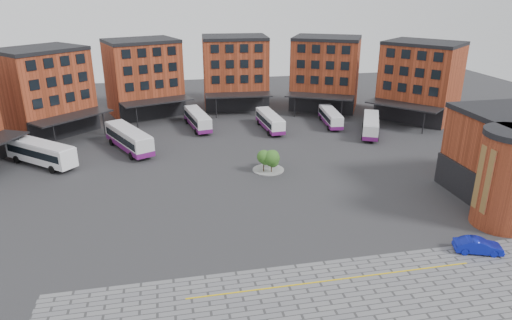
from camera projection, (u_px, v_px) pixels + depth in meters
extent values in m
plane|color=#28282B|center=(275.00, 210.00, 52.47)|extent=(160.00, 160.00, 0.00)
cube|color=gold|center=(335.00, 280.00, 40.03)|extent=(26.00, 0.15, 0.02)
cylinder|color=black|center=(21.00, 149.00, 65.98)|extent=(0.20, 0.20, 4.00)
cube|color=#973B21|center=(45.00, 93.00, 77.87)|extent=(16.35, 16.13, 14.00)
cube|color=black|center=(66.00, 126.00, 76.97)|extent=(10.00, 9.07, 4.00)
cube|color=black|center=(38.00, 49.00, 75.25)|extent=(16.55, 16.35, 0.60)
cube|color=black|center=(60.00, 84.00, 74.28)|extent=(8.60, 7.77, 8.00)
cube|color=black|center=(72.00, 117.00, 74.95)|extent=(12.61, 11.97, 0.25)
cylinder|color=black|center=(55.00, 137.00, 71.26)|extent=(0.20, 0.20, 4.00)
cylinder|color=black|center=(104.00, 124.00, 78.08)|extent=(0.20, 0.20, 4.00)
cube|color=#973B21|center=(144.00, 79.00, 89.57)|extent=(15.55, 13.69, 14.00)
cube|color=black|center=(154.00, 109.00, 87.47)|extent=(12.45, 4.71, 4.00)
cube|color=black|center=(140.00, 41.00, 86.95)|extent=(15.65, 13.97, 0.60)
cube|color=black|center=(151.00, 71.00, 84.72)|extent=(10.87, 3.87, 8.00)
cube|color=black|center=(157.00, 101.00, 84.86)|extent=(13.72, 8.39, 0.25)
cylinder|color=black|center=(137.00, 117.00, 81.98)|extent=(0.20, 0.20, 4.00)
cylinder|color=black|center=(184.00, 111.00, 86.29)|extent=(0.20, 0.20, 4.00)
cube|color=#973B21|center=(235.00, 73.00, 95.27)|extent=(13.67, 10.88, 14.00)
cube|color=black|center=(238.00, 102.00, 92.58)|extent=(13.00, 1.41, 4.00)
cube|color=black|center=(234.00, 37.00, 92.65)|extent=(13.69, 11.18, 0.60)
cube|color=black|center=(237.00, 67.00, 89.81)|extent=(11.42, 0.95, 8.00)
cube|color=black|center=(239.00, 95.00, 89.69)|extent=(13.28, 5.30, 0.25)
cylinder|color=black|center=(216.00, 108.00, 88.19)|extent=(0.20, 0.20, 4.00)
cylinder|color=black|center=(263.00, 106.00, 89.30)|extent=(0.20, 0.20, 4.00)
cube|color=#973B21|center=(325.00, 74.00, 94.06)|extent=(16.12, 14.81, 14.00)
cube|color=black|center=(321.00, 103.00, 91.49)|extent=(11.81, 6.35, 4.00)
cube|color=black|center=(327.00, 38.00, 91.43)|extent=(16.26, 15.08, 0.60)
cube|color=black|center=(322.00, 68.00, 88.72)|extent=(10.26, 5.33, 8.00)
cube|color=black|center=(320.00, 96.00, 88.66)|extent=(13.58, 9.82, 0.25)
cylinder|color=black|center=(295.00, 107.00, 88.89)|extent=(0.20, 0.20, 4.00)
cylinder|color=black|center=(342.00, 110.00, 86.62)|extent=(0.20, 0.20, 4.00)
cube|color=#973B21|center=(420.00, 83.00, 86.12)|extent=(16.02, 16.39, 14.00)
cube|color=black|center=(407.00, 113.00, 84.37)|extent=(8.74, 10.28, 4.00)
cube|color=black|center=(425.00, 43.00, 83.50)|extent=(16.25, 16.58, 0.60)
cube|color=black|center=(411.00, 75.00, 81.64)|extent=(7.47, 8.86, 8.00)
cube|color=black|center=(403.00, 105.00, 81.94)|extent=(11.73, 12.79, 0.25)
cylinder|color=black|center=(374.00, 114.00, 83.98)|extent=(0.20, 0.20, 4.00)
cylinder|color=black|center=(424.00, 123.00, 78.70)|extent=(0.20, 0.20, 4.00)
cube|color=black|center=(466.00, 185.00, 54.19)|extent=(0.40, 12.00, 4.00)
cylinder|color=#973B21|center=(507.00, 182.00, 47.64)|extent=(6.00, 6.00, 10.00)
cube|color=red|center=(483.00, 180.00, 46.92)|extent=(0.12, 2.20, 7.00)
cylinder|color=gray|center=(268.00, 170.00, 63.79)|extent=(4.40, 4.40, 0.12)
cylinder|color=#332114|center=(264.00, 167.00, 62.82)|extent=(0.14, 0.14, 1.63)
sphere|color=#27551C|center=(264.00, 157.00, 62.30)|extent=(1.87, 1.87, 1.87)
sphere|color=#27551C|center=(265.00, 160.00, 62.37)|extent=(1.31, 1.31, 1.31)
cylinder|color=#332114|center=(273.00, 164.00, 64.27)|extent=(0.14, 0.14, 1.33)
sphere|color=#27551C|center=(273.00, 156.00, 63.84)|extent=(1.67, 1.67, 1.67)
sphere|color=#27551C|center=(275.00, 159.00, 63.89)|extent=(1.17, 1.17, 1.17)
cylinder|color=#332114|center=(271.00, 168.00, 62.66)|extent=(0.14, 0.14, 1.54)
sphere|color=#27551C|center=(272.00, 158.00, 62.16)|extent=(2.26, 2.26, 2.26)
sphere|color=#27551C|center=(273.00, 162.00, 62.23)|extent=(1.58, 1.58, 1.58)
cube|color=white|center=(41.00, 152.00, 64.95)|extent=(10.95, 10.10, 2.71)
cube|color=black|center=(40.00, 151.00, 64.88)|extent=(10.26, 9.51, 1.05)
cube|color=silver|center=(39.00, 143.00, 64.44)|extent=(10.51, 9.70, 0.13)
cube|color=black|center=(14.00, 144.00, 67.63)|extent=(1.64, 1.84, 1.22)
cylinder|color=black|center=(17.00, 160.00, 66.14)|extent=(1.05, 0.98, 1.11)
cylinder|color=black|center=(34.00, 154.00, 68.38)|extent=(1.05, 0.98, 1.11)
cylinder|color=black|center=(52.00, 170.00, 62.53)|extent=(1.05, 0.98, 1.11)
cylinder|color=black|center=(69.00, 163.00, 64.76)|extent=(1.05, 0.98, 1.11)
cube|color=silver|center=(129.00, 138.00, 70.69)|extent=(7.93, 12.53, 2.79)
cube|color=black|center=(129.00, 137.00, 70.61)|extent=(7.56, 11.65, 1.08)
cube|color=silver|center=(128.00, 129.00, 70.16)|extent=(7.61, 12.03, 0.14)
cube|color=black|center=(114.00, 127.00, 75.19)|extent=(2.24, 1.14, 1.25)
cube|color=#621663|center=(129.00, 144.00, 71.04)|extent=(7.98, 12.58, 0.80)
cylinder|color=black|center=(111.00, 142.00, 73.40)|extent=(0.80, 1.17, 1.14)
cylinder|color=black|center=(128.00, 139.00, 74.99)|extent=(0.80, 1.17, 1.14)
cylinder|color=black|center=(131.00, 156.00, 67.42)|extent=(0.80, 1.17, 1.14)
cylinder|color=black|center=(149.00, 152.00, 69.01)|extent=(0.80, 1.17, 1.14)
cube|color=silver|center=(197.00, 119.00, 81.87)|extent=(4.22, 11.13, 2.42)
cube|color=black|center=(197.00, 118.00, 81.80)|extent=(4.14, 10.28, 0.94)
cube|color=silver|center=(197.00, 112.00, 81.41)|extent=(4.05, 10.68, 0.12)
cube|color=black|center=(191.00, 110.00, 86.44)|extent=(2.09, 0.46, 1.09)
cube|color=#621663|center=(198.00, 123.00, 82.18)|extent=(4.27, 11.18, 0.69)
cylinder|color=black|center=(187.00, 121.00, 84.94)|extent=(0.45, 1.02, 0.99)
cylinder|color=black|center=(200.00, 120.00, 85.76)|extent=(0.45, 1.02, 0.99)
cylinder|color=black|center=(196.00, 132.00, 78.87)|extent=(0.45, 1.02, 0.99)
cylinder|color=black|center=(210.00, 130.00, 79.70)|extent=(0.45, 1.02, 0.99)
cube|color=white|center=(270.00, 120.00, 81.12)|extent=(3.06, 10.62, 2.34)
cube|color=black|center=(270.00, 120.00, 81.06)|extent=(3.07, 9.79, 0.91)
cube|color=silver|center=(270.00, 114.00, 80.68)|extent=(2.94, 10.20, 0.11)
cube|color=black|center=(262.00, 112.00, 85.67)|extent=(2.03, 0.25, 1.05)
cube|color=#621663|center=(270.00, 125.00, 81.42)|extent=(3.10, 10.66, 0.67)
cylinder|color=black|center=(258.00, 122.00, 84.29)|extent=(0.35, 0.97, 0.95)
cylinder|color=black|center=(271.00, 121.00, 84.87)|extent=(0.35, 0.97, 0.95)
cylinder|color=black|center=(269.00, 133.00, 78.24)|extent=(0.35, 0.97, 0.95)
cylinder|color=black|center=(282.00, 132.00, 78.83)|extent=(0.35, 0.97, 0.95)
cube|color=white|center=(330.00, 117.00, 83.82)|extent=(3.34, 10.13, 2.21)
cube|color=black|center=(331.00, 116.00, 83.77)|extent=(3.31, 9.35, 0.86)
cube|color=silver|center=(331.00, 110.00, 83.41)|extent=(3.21, 9.73, 0.11)
cube|color=black|center=(324.00, 109.00, 88.28)|extent=(1.92, 0.33, 0.99)
cube|color=#621663|center=(330.00, 121.00, 84.11)|extent=(3.38, 10.18, 0.63)
cylinder|color=black|center=(320.00, 118.00, 87.10)|extent=(0.37, 0.93, 0.90)
cylinder|color=black|center=(332.00, 118.00, 87.29)|extent=(0.37, 0.93, 0.90)
cylinder|color=black|center=(328.00, 128.00, 81.18)|extent=(0.37, 0.93, 0.90)
cylinder|color=black|center=(341.00, 127.00, 81.37)|extent=(0.37, 0.93, 0.90)
cube|color=white|center=(371.00, 125.00, 78.42)|extent=(6.88, 10.93, 2.43)
cube|color=black|center=(371.00, 124.00, 78.36)|extent=(6.57, 10.17, 0.94)
cube|color=silver|center=(371.00, 118.00, 77.97)|extent=(6.61, 10.50, 0.12)
cube|color=black|center=(371.00, 115.00, 83.20)|extent=(1.96, 1.00, 1.09)
cube|color=#621663|center=(370.00, 129.00, 78.73)|extent=(6.94, 10.99, 0.69)
cylinder|color=black|center=(363.00, 126.00, 82.32)|extent=(0.69, 1.02, 0.99)
cylinder|color=black|center=(377.00, 126.00, 81.77)|extent=(0.69, 1.02, 0.99)
cylinder|color=black|center=(362.00, 137.00, 75.98)|extent=(0.69, 1.02, 0.99)
cylinder|color=black|center=(378.00, 138.00, 75.44)|extent=(0.69, 1.02, 0.99)
imported|color=#0C189E|center=(478.00, 246.00, 43.92)|extent=(4.74, 2.96, 1.47)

